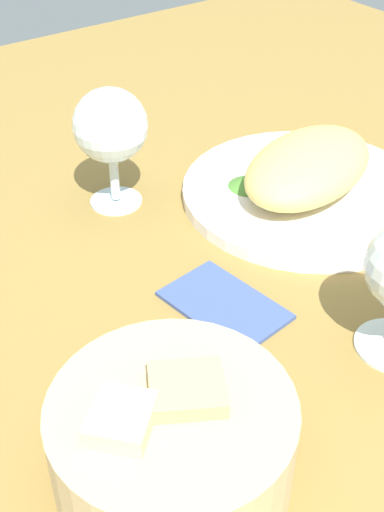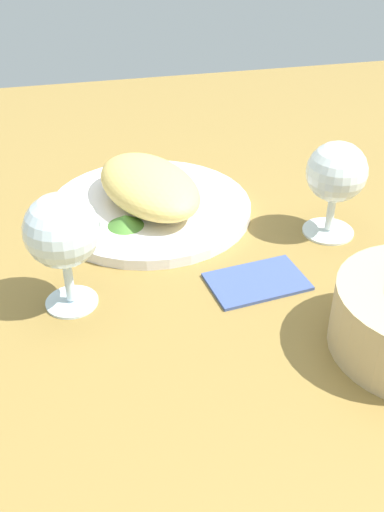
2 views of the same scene
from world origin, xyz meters
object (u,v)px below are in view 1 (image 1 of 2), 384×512
(bread_basket, at_px, (172,438))
(plate, at_px, (305,193))
(folded_napkin, at_px, (224,303))
(wine_glass_near, at_px, (111,129))

(bread_basket, bearing_deg, plate, -147.15)
(folded_napkin, bearing_deg, bread_basket, -57.00)
(wine_glass_near, xyz_separation_m, folded_napkin, (0.01, 0.21, -0.09))
(wine_glass_near, height_order, folded_napkin, wine_glass_near)
(bread_basket, height_order, wine_glass_near, wine_glass_near)
(folded_napkin, bearing_deg, plate, 108.90)
(plate, distance_m, bread_basket, 0.39)
(wine_glass_near, bearing_deg, plate, 146.36)
(plate, bearing_deg, bread_basket, 32.85)
(plate, height_order, folded_napkin, plate)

